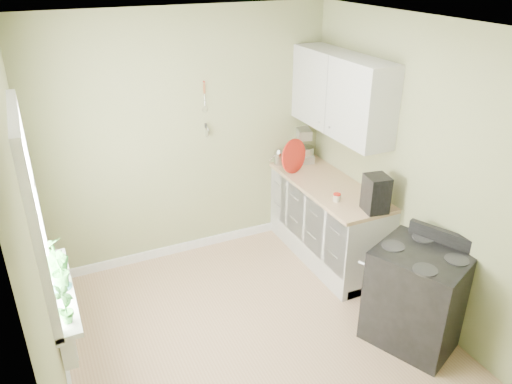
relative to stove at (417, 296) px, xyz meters
name	(u,v)px	position (x,y,z in m)	size (l,w,h in m)	color
floor	(260,346)	(-1.28, 0.48, -0.47)	(3.20, 3.60, 0.02)	#A37D5A
ceiling	(262,27)	(-1.28, 0.48, 2.25)	(3.20, 3.60, 0.02)	white
wall_back	(188,139)	(-1.28, 2.29, 0.89)	(3.20, 0.02, 2.70)	#909566
wall_left	(37,261)	(-2.89, 0.48, 0.89)	(0.02, 3.60, 2.70)	#909566
wall_right	(423,176)	(0.33, 0.48, 0.89)	(0.02, 3.60, 2.70)	#909566
base_cabinets	(327,222)	(0.02, 1.48, -0.02)	(0.60, 1.60, 0.87)	silver
countertop	(329,186)	(0.01, 1.48, 0.43)	(0.64, 1.60, 0.04)	tan
upper_cabinets	(341,94)	(0.15, 1.58, 1.39)	(0.35, 1.40, 0.80)	silver
window	(33,213)	(-2.86, 0.78, 1.09)	(0.06, 1.14, 1.44)	white
window_sill	(61,290)	(-2.79, 0.78, 0.42)	(0.18, 1.14, 0.04)	white
radiator	(65,330)	(-2.82, 0.73, 0.09)	(0.12, 0.50, 0.35)	white
wall_utensils	(206,118)	(-1.08, 2.26, 1.11)	(0.02, 0.14, 0.58)	tan
stove	(417,296)	(0.00, 0.00, 0.00)	(0.91, 0.93, 1.02)	black
stand_mixer	(302,145)	(0.10, 2.22, 0.64)	(0.31, 0.39, 0.43)	#B2B2B7
kettle	(278,157)	(-0.23, 2.20, 0.55)	(0.18, 0.11, 0.19)	silver
coffee_maker	(376,195)	(0.07, 0.78, 0.62)	(0.24, 0.26, 0.36)	black
red_tray	(294,156)	(-0.19, 1.91, 0.65)	(0.39, 0.39, 0.02)	#A81B11
jar	(337,197)	(-0.14, 1.10, 0.49)	(0.07, 0.07, 0.08)	beige
plant_a	(64,305)	(-2.78, 0.35, 0.59)	(0.16, 0.11, 0.30)	#2B7129
plant_b	(58,271)	(-2.78, 0.79, 0.59)	(0.16, 0.13, 0.29)	#2B7129
plant_c	(55,256)	(-2.78, 0.98, 0.60)	(0.18, 0.18, 0.32)	#2B7129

